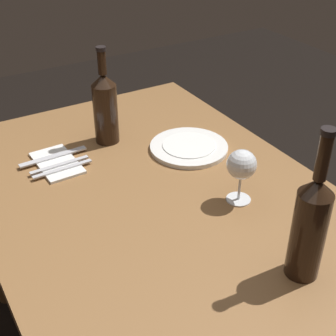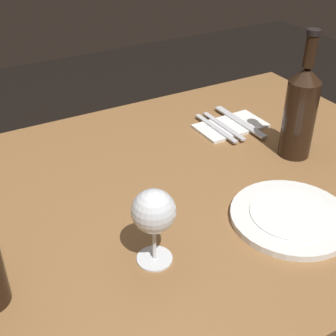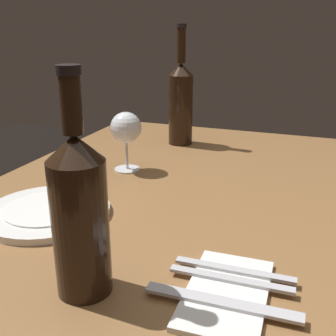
% 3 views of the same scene
% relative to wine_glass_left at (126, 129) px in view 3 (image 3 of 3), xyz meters
% --- Properties ---
extents(dining_table, '(1.30, 0.90, 0.74)m').
position_rel_wine_glass_left_xyz_m(dining_table, '(0.14, 0.18, -0.20)').
color(dining_table, olive).
rests_on(dining_table, ground).
extents(wine_glass_left, '(0.08, 0.08, 0.15)m').
position_rel_wine_glass_left_xyz_m(wine_glass_left, '(0.00, 0.00, 0.00)').
color(wine_glass_left, white).
rests_on(wine_glass_left, dining_table).
extents(wine_bottle, '(0.07, 0.07, 0.36)m').
position_rel_wine_glass_left_xyz_m(wine_bottle, '(-0.28, 0.05, 0.02)').
color(wine_bottle, black).
rests_on(wine_bottle, dining_table).
extents(wine_bottle_second, '(0.08, 0.08, 0.31)m').
position_rel_wine_glass_left_xyz_m(wine_bottle_second, '(0.48, 0.16, 0.01)').
color(wine_bottle_second, black).
rests_on(wine_bottle_second, dining_table).
extents(dinner_plate, '(0.25, 0.25, 0.02)m').
position_rel_wine_glass_left_xyz_m(dinner_plate, '(0.29, -0.03, -0.10)').
color(dinner_plate, white).
rests_on(dinner_plate, dining_table).
extents(folded_napkin, '(0.19, 0.12, 0.01)m').
position_rel_wine_glass_left_xyz_m(folded_napkin, '(0.42, 0.36, -0.10)').
color(folded_napkin, white).
rests_on(folded_napkin, dining_table).
extents(fork_inner, '(0.02, 0.18, 0.00)m').
position_rel_wine_glass_left_xyz_m(fork_inner, '(0.40, 0.36, -0.10)').
color(fork_inner, silver).
rests_on(fork_inner, folded_napkin).
extents(fork_outer, '(0.02, 0.18, 0.00)m').
position_rel_wine_glass_left_xyz_m(fork_outer, '(0.37, 0.36, -0.10)').
color(fork_outer, silver).
rests_on(fork_outer, folded_napkin).
extents(table_knife, '(0.03, 0.21, 0.00)m').
position_rel_wine_glass_left_xyz_m(table_knife, '(0.45, 0.36, -0.10)').
color(table_knife, silver).
rests_on(table_knife, folded_napkin).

